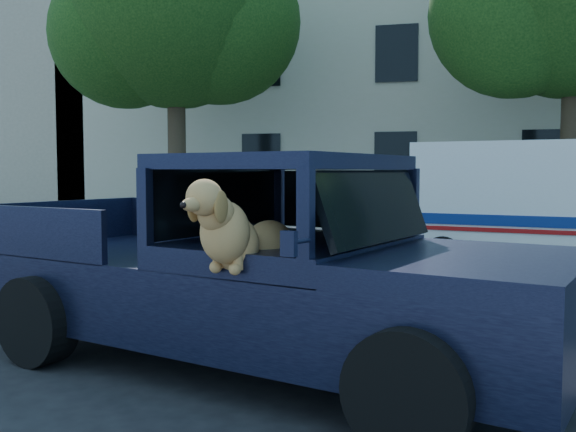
% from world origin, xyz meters
% --- Properties ---
extents(ground, '(120.00, 120.00, 0.00)m').
position_xyz_m(ground, '(0.00, 0.00, 0.00)').
color(ground, black).
rests_on(ground, ground).
extents(far_sidewalk, '(60.00, 4.00, 0.15)m').
position_xyz_m(far_sidewalk, '(0.00, 9.20, 0.07)').
color(far_sidewalk, gray).
rests_on(far_sidewalk, ground).
extents(lane_stripes, '(21.60, 0.14, 0.01)m').
position_xyz_m(lane_stripes, '(2.00, 3.40, 0.01)').
color(lane_stripes, silver).
rests_on(lane_stripes, ground).
extents(street_tree_left, '(6.00, 5.20, 8.60)m').
position_xyz_m(street_tree_left, '(-3.97, 9.62, 5.71)').
color(street_tree_left, '#332619').
rests_on(street_tree_left, ground).
extents(building_main, '(26.00, 6.00, 9.00)m').
position_xyz_m(building_main, '(3.00, 16.50, 4.50)').
color(building_main, '#BAAE9A').
rests_on(building_main, ground).
extents(pickup_truck, '(6.04, 3.80, 2.02)m').
position_xyz_m(pickup_truck, '(0.74, 0.71, 0.68)').
color(pickup_truck, black).
rests_on(pickup_truck, ground).
extents(mail_truck, '(4.69, 2.98, 2.39)m').
position_xyz_m(mail_truck, '(4.05, 7.18, 1.04)').
color(mail_truck, silver).
rests_on(mail_truck, ground).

